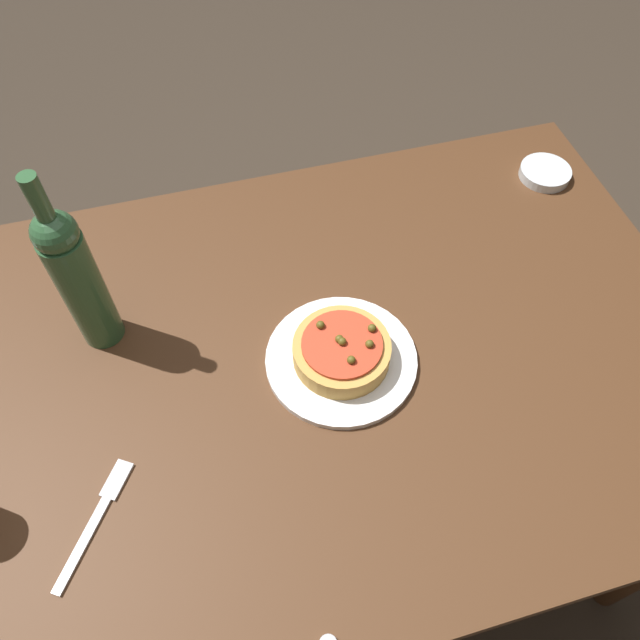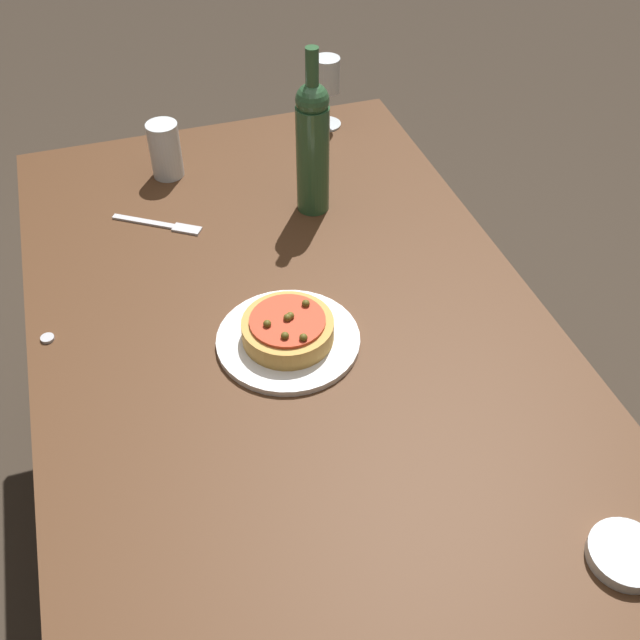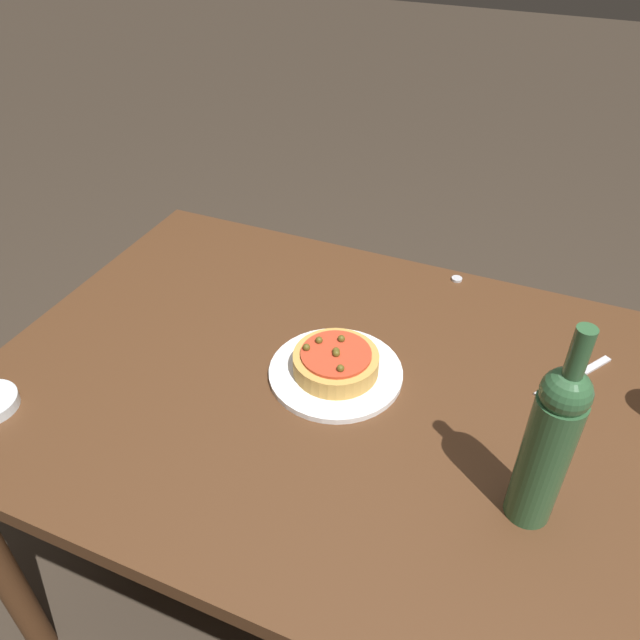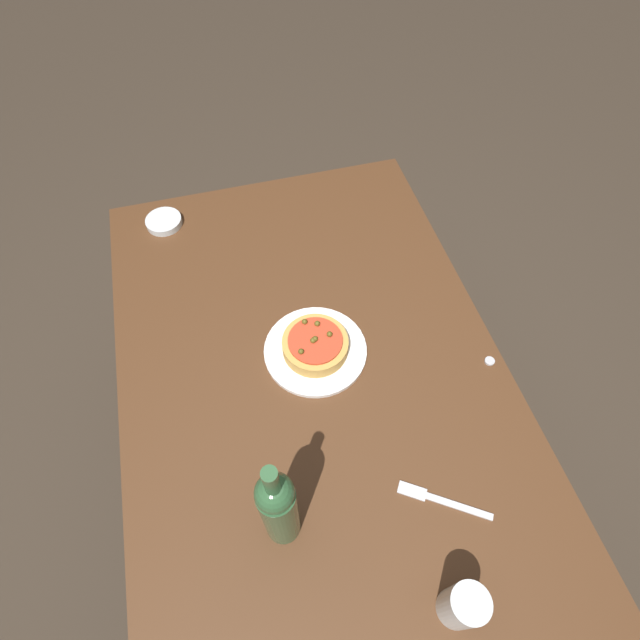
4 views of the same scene
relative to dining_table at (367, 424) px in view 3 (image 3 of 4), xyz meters
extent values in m
plane|color=#382D23|center=(0.00, 0.00, -0.66)|extent=(14.00, 14.00, 0.00)
cube|color=#4C2D19|center=(0.00, 0.00, 0.07)|extent=(1.43, 0.92, 0.03)
cylinder|color=#4C2D19|center=(-0.66, 0.40, -0.31)|extent=(0.06, 0.06, 0.71)
cylinder|color=white|center=(-0.07, 0.02, 0.09)|extent=(0.25, 0.25, 0.01)
cylinder|color=gold|center=(-0.07, 0.02, 0.12)|extent=(0.16, 0.16, 0.04)
cylinder|color=red|center=(-0.07, 0.02, 0.14)|extent=(0.13, 0.13, 0.01)
sphere|color=brown|center=(-0.07, 0.01, 0.15)|extent=(0.01, 0.01, 0.01)
sphere|color=brown|center=(-0.05, -0.02, 0.15)|extent=(0.01, 0.01, 0.01)
sphere|color=brown|center=(-0.12, 0.03, 0.15)|extent=(0.01, 0.01, 0.01)
sphere|color=brown|center=(-0.07, 0.02, 0.15)|extent=(0.01, 0.01, 0.01)
sphere|color=brown|center=(-0.08, 0.06, 0.15)|extent=(0.01, 0.01, 0.01)
sphere|color=brown|center=(-0.13, 0.01, 0.15)|extent=(0.01, 0.01, 0.01)
cylinder|color=#2D5633|center=(0.30, -0.15, 0.20)|extent=(0.07, 0.07, 0.23)
sphere|color=#2D5633|center=(0.30, -0.15, 0.34)|extent=(0.07, 0.07, 0.07)
cylinder|color=#2D5633|center=(0.30, -0.15, 0.40)|extent=(0.03, 0.03, 0.09)
cube|color=silver|center=(0.36, 0.21, 0.09)|extent=(0.09, 0.12, 0.00)
cube|color=silver|center=(0.30, 0.13, 0.09)|extent=(0.05, 0.06, 0.00)
cylinder|color=#B7B7BC|center=(0.06, 0.42, 0.09)|extent=(0.02, 0.02, 0.01)
camera|label=1|loc=(0.10, 0.53, 0.98)|focal=35.00mm
camera|label=2|loc=(-0.97, 0.25, 1.02)|focal=42.00mm
camera|label=3|loc=(0.24, -0.79, 0.89)|focal=35.00mm
camera|label=4|loc=(0.53, -0.13, 1.15)|focal=28.00mm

